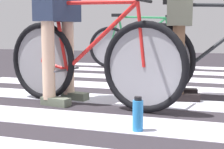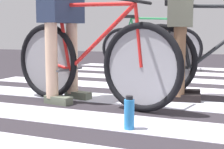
{
  "view_description": "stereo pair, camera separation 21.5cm",
  "coord_description": "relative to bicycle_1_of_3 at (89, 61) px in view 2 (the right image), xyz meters",
  "views": [
    {
      "loc": [
        0.19,
        -3.26,
        0.65
      ],
      "look_at": [
        -0.68,
        -0.61,
        0.29
      ],
      "focal_mm": 53.71,
      "sensor_mm": 36.0,
      "label": 1
    },
    {
      "loc": [
        0.4,
        -3.26,
        0.65
      ],
      "look_at": [
        -0.68,
        -0.61,
        0.29
      ],
      "focal_mm": 53.71,
      "sensor_mm": 36.0,
      "label": 2
    }
  ],
  "objects": [
    {
      "name": "bicycle_1_of_3",
      "position": [
        0.0,
        0.0,
        0.0
      ],
      "size": [
        1.71,
        0.56,
        0.93
      ],
      "rotation": [
        0.0,
        0.0,
        -0.2
      ],
      "color": "black",
      "rests_on": "ground"
    },
    {
      "name": "cyclist_1_of_3",
      "position": [
        -0.3,
        0.06,
        0.26
      ],
      "size": [
        0.38,
        0.45,
        1.0
      ],
      "rotation": [
        0.0,
        0.0,
        -0.2
      ],
      "color": "beige",
      "rests_on": "ground"
    },
    {
      "name": "crosswalk_markings",
      "position": [
        0.85,
        0.69,
        -0.38
      ],
      "size": [
        5.47,
        5.79,
        0.0
      ],
      "color": "silver",
      "rests_on": "ground"
    },
    {
      "name": "water_bottle",
      "position": [
        0.58,
        -0.6,
        -0.28
      ],
      "size": [
        0.07,
        0.07,
        0.22
      ],
      "color": "#2A87D9",
      "rests_on": "ground"
    },
    {
      "name": "cyclist_2_of_3",
      "position": [
        0.69,
        0.56,
        0.24
      ],
      "size": [
        0.36,
        0.44,
        0.96
      ],
      "rotation": [
        0.0,
        0.0,
        0.14
      ],
      "color": "brown",
      "rests_on": "ground"
    },
    {
      "name": "bicycle_2_of_3",
      "position": [
        1.0,
        0.6,
        0.0
      ],
      "size": [
        1.73,
        0.53,
        0.93
      ],
      "rotation": [
        0.0,
        0.0,
        0.14
      ],
      "color": "black",
      "rests_on": "ground"
    },
    {
      "name": "bicycle_3_of_3",
      "position": [
        -0.28,
        2.98,
        0.0
      ],
      "size": [
        1.72,
        0.53,
        0.93
      ],
      "rotation": [
        0.0,
        0.0,
        0.15
      ],
      "color": "black",
      "rests_on": "ground"
    },
    {
      "name": "ground",
      "position": [
        0.88,
        0.63,
        -0.4
      ],
      "size": [
        18.0,
        14.0,
        0.02
      ],
      "color": "#29252B"
    }
  ]
}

